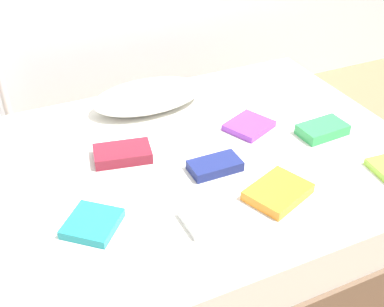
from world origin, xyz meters
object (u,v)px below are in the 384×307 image
at_px(textbook_orange, 278,192).
at_px(textbook_navy, 215,166).
at_px(textbook_white, 208,218).
at_px(textbook_purple, 249,126).
at_px(textbook_teal, 92,224).
at_px(textbook_green, 322,130).
at_px(textbook_maroon, 123,154).
at_px(bed, 196,199).
at_px(pillow, 148,96).

xyz_separation_m(textbook_orange, textbook_navy, (-0.15, 0.26, 0.00)).
relative_size(textbook_white, textbook_purple, 0.90).
relative_size(textbook_teal, textbook_green, 0.82).
bearing_deg(textbook_white, textbook_maroon, 106.28).
bearing_deg(textbook_green, textbook_maroon, 164.14).
xyz_separation_m(textbook_orange, textbook_green, (0.45, 0.30, 0.00)).
bearing_deg(textbook_purple, textbook_navy, -166.70).
distance_m(bed, textbook_maroon, 0.43).
relative_size(textbook_orange, textbook_teal, 1.30).
distance_m(textbook_maroon, textbook_navy, 0.41).
distance_m(pillow, textbook_navy, 0.64).
relative_size(pillow, textbook_purple, 2.84).
xyz_separation_m(bed, textbook_white, (-0.14, -0.41, 0.27)).
relative_size(textbook_teal, textbook_purple, 0.92).
height_order(textbook_teal, textbook_green, textbook_green).
bearing_deg(textbook_purple, bed, 173.21).
bearing_deg(textbook_teal, textbook_green, -40.67).
distance_m(pillow, textbook_purple, 0.55).
bearing_deg(textbook_orange, textbook_white, 161.40).
xyz_separation_m(textbook_maroon, textbook_navy, (0.33, -0.25, -0.00)).
bearing_deg(textbook_navy, textbook_maroon, 143.49).
bearing_deg(textbook_navy, textbook_purple, 37.64).
distance_m(textbook_orange, textbook_white, 0.32).
bearing_deg(textbook_white, textbook_teal, 158.51).
xyz_separation_m(pillow, textbook_green, (0.66, -0.59, -0.04)).
relative_size(textbook_white, textbook_maroon, 0.73).
xyz_separation_m(pillow, textbook_white, (-0.11, -0.91, -0.05)).
height_order(bed, pillow, pillow).
bearing_deg(textbook_purple, textbook_green, -57.32).
bearing_deg(bed, textbook_purple, 17.23).
distance_m(bed, textbook_navy, 0.30).
height_order(pillow, textbook_purple, pillow).
xyz_separation_m(bed, textbook_navy, (0.03, -0.13, 0.27)).
xyz_separation_m(textbook_white, textbook_green, (0.76, 0.32, 0.01)).
bearing_deg(textbook_teal, bed, -23.71).
bearing_deg(bed, pillow, 94.47).
distance_m(textbook_teal, textbook_green, 1.18).
bearing_deg(bed, textbook_maroon, 158.82).
bearing_deg(textbook_maroon, textbook_teal, -111.30).
bearing_deg(pillow, textbook_purple, -47.53).
xyz_separation_m(textbook_orange, textbook_purple, (0.16, 0.49, -0.01)).
bearing_deg(textbook_white, textbook_green, 21.75).
bearing_deg(textbook_maroon, textbook_orange, -35.54).
relative_size(pillow, textbook_maroon, 2.33).
relative_size(textbook_orange, textbook_maroon, 0.98).
bearing_deg(textbook_teal, textbook_white, -69.45).
bearing_deg(textbook_purple, textbook_teal, 178.22).
relative_size(textbook_maroon, textbook_navy, 1.13).
height_order(textbook_white, textbook_green, textbook_green).
bearing_deg(textbook_orange, bed, 92.44).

